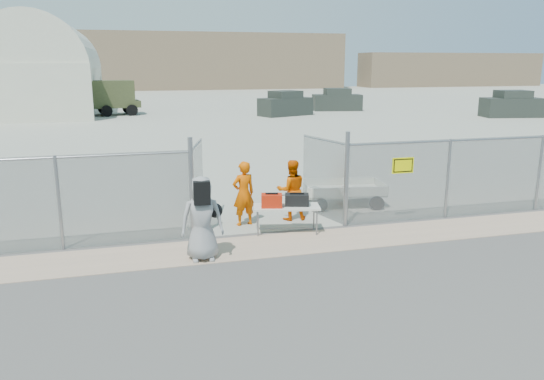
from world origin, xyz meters
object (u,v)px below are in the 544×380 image
object	(u,v)px
folding_table	(286,219)
visitor	(202,219)
security_worker_right	(291,190)
utility_trailer	(343,193)
security_worker_left	(244,194)

from	to	relation	value
folding_table	visitor	world-z (taller)	visitor
security_worker_right	visitor	bearing A→B (deg)	45.72
utility_trailer	folding_table	bearing A→B (deg)	-130.76
visitor	utility_trailer	distance (m)	5.89
folding_table	security_worker_right	size ratio (longest dim) A/B	0.99
security_worker_left	utility_trailer	world-z (taller)	security_worker_left
folding_table	security_worker_left	world-z (taller)	security_worker_left
folding_table	utility_trailer	size ratio (longest dim) A/B	0.53
security_worker_right	security_worker_left	bearing A→B (deg)	11.47
visitor	folding_table	bearing A→B (deg)	33.21
security_worker_right	utility_trailer	size ratio (longest dim) A/B	0.54
security_worker_right	utility_trailer	bearing A→B (deg)	-147.33
folding_table	security_worker_right	xyz separation A→B (m)	(0.46, 1.08, 0.48)
visitor	security_worker_left	bearing A→B (deg)	61.19
folding_table	utility_trailer	xyz separation A→B (m)	(2.42, 2.12, 0.02)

